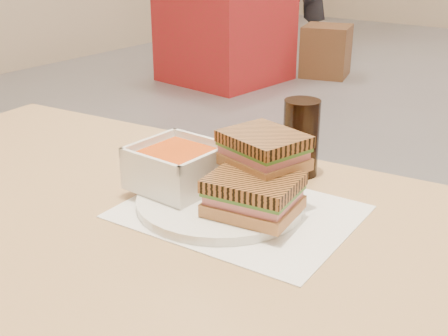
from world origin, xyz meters
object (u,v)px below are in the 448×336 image
Objects in this scene: bg_table_0 at (225,35)px; bg_chair_0r at (326,51)px; panini_lower at (254,194)px; cola_glass at (301,138)px; bg_chair_0l at (196,38)px; plate at (221,201)px; main_table at (135,269)px; soup_bowl at (177,168)px.

bg_chair_0r is (0.60, 0.62, -0.16)m from bg_table_0.
panini_lower is 1.04× the size of cola_glass.
bg_table_0 is at bearing 128.45° from cola_glass.
bg_table_0 reaches higher than bg_chair_0l.
cola_glass is at bearing -51.55° from bg_table_0.
cola_glass is 4.04m from bg_chair_0r.
plate is 0.59× the size of bg_chair_0r.
panini_lower is 0.29× the size of bg_chair_0l.
bg_chair_0r is (1.17, 0.29, -0.03)m from bg_chair_0l.
cola_glass is at bearing 100.44° from panini_lower.
cola_glass is at bearing 62.83° from main_table.
panini_lower reaches higher than bg_table_0.
bg_table_0 is at bearing -29.25° from bg_chair_0l.
panini_lower is at bearing -52.98° from bg_table_0.
bg_table_0 is (-2.21, 3.26, -0.27)m from main_table.
main_table is 2.54× the size of bg_chair_0l.
bg_chair_0l is (-2.82, 3.50, -0.56)m from soup_bowl.
soup_bowl is at bearing -120.29° from cola_glass.
soup_bowl is 0.95× the size of panini_lower.
bg_table_0 is (-2.40, 3.18, -0.43)m from panini_lower.
bg_chair_0r is at bearing 116.13° from cola_glass.
soup_bowl is 0.99× the size of cola_glass.
plate reaches higher than bg_chair_0l.
plate is 0.30× the size of bg_table_0.
bg_chair_0l is at bearing 130.33° from panini_lower.
cola_glass is at bearing 59.71° from soup_bowl.
plate reaches higher than main_table.
main_table reaches higher than bg_table_0.
main_table is at bearing -52.09° from bg_chair_0l.
plate is at bearing 168.67° from panini_lower.
panini_lower is 4.24m from bg_chair_0r.
soup_bowl reaches higher than panini_lower.
bg_chair_0l is 1.21m from bg_chair_0r.
cola_glass reaches higher than plate.
plate is at bearing -65.47° from bg_chair_0r.
soup_bowl is at bearing -174.59° from plate.
main_table is at bearing -140.72° from plate.
main_table is 4.68× the size of plate.
plate is 0.54× the size of bg_chair_0l.
panini_lower is at bearing -79.56° from cola_glass.
bg_chair_0l is (-2.90, 3.49, -0.52)m from plate.
cola_glass is 0.28× the size of bg_chair_0l.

